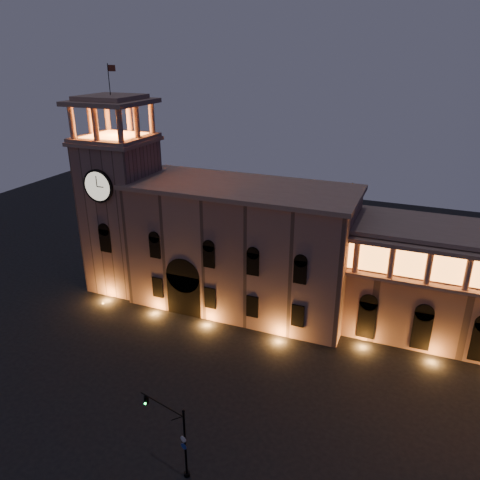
{
  "coord_description": "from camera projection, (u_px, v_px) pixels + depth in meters",
  "views": [
    {
      "loc": [
        20.06,
        -33.11,
        33.99
      ],
      "look_at": [
        0.26,
        16.0,
        12.44
      ],
      "focal_mm": 35.0,
      "sensor_mm": 36.0,
      "label": 1
    }
  ],
  "objects": [
    {
      "name": "clock_tower",
      "position": [
        122.0,
        208.0,
        68.61
      ],
      "size": [
        9.8,
        9.8,
        32.4
      ],
      "color": "#896559",
      "rests_on": "ground"
    },
    {
      "name": "ground",
      "position": [
        180.0,
        405.0,
        48.2
      ],
      "size": [
        160.0,
        160.0,
        0.0
      ],
      "primitive_type": "plane",
      "color": "black",
      "rests_on": "ground"
    },
    {
      "name": "government_building",
      "position": [
        240.0,
        247.0,
        64.46
      ],
      "size": [
        30.8,
        12.8,
        17.6
      ],
      "color": "#896559",
      "rests_on": "ground"
    },
    {
      "name": "traffic_light",
      "position": [
        177.0,
        437.0,
        39.33
      ],
      "size": [
        5.1,
        1.52,
        7.17
      ],
      "rotation": [
        0.0,
        0.0,
        -0.24
      ],
      "color": "black",
      "rests_on": "ground"
    }
  ]
}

